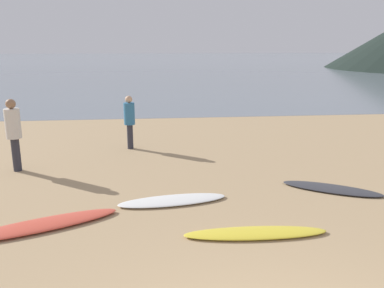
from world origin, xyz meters
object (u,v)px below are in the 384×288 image
surfboard_4 (173,200)px  surfboard_6 (332,189)px  person_1 (129,118)px  surfboard_5 (256,233)px  surfboard_3 (40,225)px  person_0 (13,129)px

surfboard_4 → surfboard_6: (3.39, 0.31, -0.00)m
surfboard_6 → person_1: bearing=168.6°
surfboard_4 → surfboard_5: bearing=-58.1°
surfboard_3 → surfboard_4: bearing=-1.7°
surfboard_3 → surfboard_5: bearing=-32.9°
surfboard_3 → surfboard_5: (3.56, -0.64, -0.01)m
surfboard_4 → surfboard_3: bearing=-166.8°
surfboard_4 → person_0: size_ratio=1.22×
surfboard_5 → person_1: (-2.26, 5.73, 0.88)m
surfboard_3 → person_1: (1.29, 5.09, 0.87)m
surfboard_5 → person_0: (-4.91, 3.90, 1.00)m
surfboard_4 → surfboard_6: size_ratio=1.05×
surfboard_5 → person_0: bearing=143.4°
surfboard_4 → person_0: bearing=139.0°
surfboard_3 → surfboard_5: size_ratio=1.13×
surfboard_3 → surfboard_5: 3.61m
person_1 → surfboard_6: bearing=-10.2°
person_0 → person_1: size_ratio=1.13×
surfboard_5 → person_1: person_1 is taller
surfboard_4 → person_1: size_ratio=1.37×
surfboard_6 → surfboard_4: bearing=-144.6°
surfboard_4 → person_1: (-1.00, 4.21, 0.88)m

